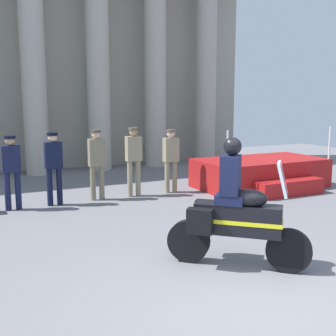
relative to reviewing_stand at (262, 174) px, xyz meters
name	(u,v)px	position (x,y,z in m)	size (l,w,h in m)	color
ground_plane	(258,307)	(-4.42, -5.54, -0.38)	(28.00, 28.00, 0.00)	slate
colonnade_backdrop	(30,47)	(-5.22, 5.43, 3.71)	(16.47, 1.62, 8.03)	#A49F91
reviewing_stand	(262,174)	(0.00, 0.00, 0.00)	(3.51, 2.37, 1.69)	#A51919
officer_in_row_0	(11,167)	(-6.48, 0.45, 0.59)	(0.38, 0.24, 1.65)	#141938
officer_in_row_1	(54,163)	(-5.57, 0.47, 0.61)	(0.38, 0.24, 1.68)	black
officer_in_row_2	(97,159)	(-4.53, 0.57, 0.62)	(0.38, 0.24, 1.70)	#7A7056
officer_in_row_3	(134,156)	(-3.58, 0.54, 0.64)	(0.38, 0.24, 1.73)	gray
officer_in_row_4	(171,156)	(-2.55, 0.52, 0.59)	(0.38, 0.24, 1.65)	gray
motorcycle_with_rider	(233,214)	(-3.98, -4.36, 0.41)	(1.61, 1.51, 1.90)	black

